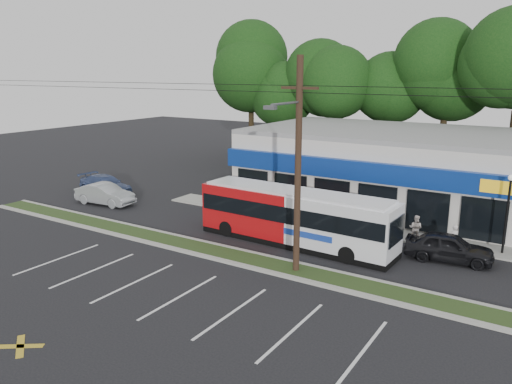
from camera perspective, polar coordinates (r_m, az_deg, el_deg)
The scene contains 15 objects.
ground at distance 24.80m, azimuth -2.72°, elevation -8.42°, with size 120.00×120.00×0.00m, color black.
grass_strip at distance 25.54m, azimuth -1.42°, elevation -7.59°, with size 40.00×1.60×0.12m, color #283716.
curb_south at distance 24.89m, azimuth -2.52°, elevation -8.16°, with size 40.00×0.25×0.14m, color #9E9E93.
curb_north at distance 26.20m, azimuth -0.38°, elevation -7.00°, with size 40.00×0.25×0.14m, color #9E9E93.
sidewalk at distance 30.41m, azimuth 15.06°, elevation -4.56°, with size 32.00×2.20×0.10m, color #9E9E93.
strip_mall at distance 36.15m, azimuth 19.41°, elevation 2.27°, with size 25.00×12.55×5.30m.
utility_pole at distance 22.62m, azimuth 4.38°, elevation 3.69°, with size 50.00×2.77×10.00m.
lamp_post at distance 28.44m, azimuth 26.84°, elevation -1.35°, with size 0.30×0.30×4.25m.
tree_line at distance 45.72m, azimuth 21.13°, elevation 11.66°, with size 46.76×6.76×11.83m.
metrobus at distance 27.37m, azimuth 4.51°, elevation -2.73°, with size 11.38×2.76×3.04m.
car_dark at distance 26.96m, azimuth 21.18°, elevation -5.88°, with size 1.71×4.25×1.45m, color black.
car_silver at distance 37.23m, azimuth -16.87°, elevation -0.24°, with size 1.58×4.52×1.49m, color #989B9F.
car_blue at distance 40.27m, azimuth -16.82°, elevation 0.77°, with size 2.04×5.01×1.45m, color navy.
pedestrian_a at distance 28.20m, azimuth 21.65°, elevation -4.99°, with size 0.56×0.36×1.52m, color beige.
pedestrian_b at distance 29.35m, azimuth 17.78°, elevation -3.96°, with size 0.74×0.57×1.51m, color beige.
Camera 1 is at (13.28, -18.76, 9.33)m, focal length 35.00 mm.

